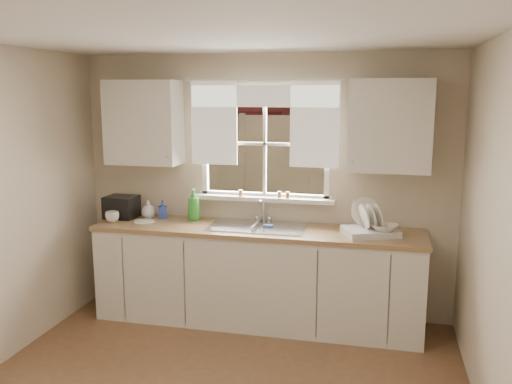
% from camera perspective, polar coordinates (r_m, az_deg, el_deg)
% --- Properties ---
extents(room_walls, '(3.62, 4.02, 2.50)m').
position_cam_1_polar(room_walls, '(3.28, -6.88, -5.49)').
color(room_walls, beige).
rests_on(room_walls, ground).
extents(ceiling, '(3.60, 4.00, 0.02)m').
position_cam_1_polar(ceiling, '(3.23, -6.97, 16.90)').
color(ceiling, silver).
rests_on(ceiling, room_walls).
extents(window, '(1.38, 0.16, 1.06)m').
position_cam_1_polar(window, '(5.18, 0.89, 3.25)').
color(window, white).
rests_on(window, room_walls).
extents(curtains, '(1.50, 0.03, 0.81)m').
position_cam_1_polar(curtains, '(5.09, 0.78, 8.18)').
color(curtains, white).
rests_on(curtains, room_walls).
extents(base_cabinets, '(3.00, 0.62, 0.87)m').
position_cam_1_polar(base_cabinets, '(5.12, 0.08, -8.96)').
color(base_cabinets, silver).
rests_on(base_cabinets, ground).
extents(countertop, '(3.04, 0.65, 0.04)m').
position_cam_1_polar(countertop, '(4.98, 0.08, -4.01)').
color(countertop, '#96744B').
rests_on(countertop, base_cabinets).
extents(upper_cabinet_left, '(0.70, 0.33, 0.80)m').
position_cam_1_polar(upper_cabinet_left, '(5.35, -11.74, 7.18)').
color(upper_cabinet_left, silver).
rests_on(upper_cabinet_left, room_walls).
extents(upper_cabinet_right, '(0.70, 0.33, 0.80)m').
position_cam_1_polar(upper_cabinet_right, '(4.86, 13.92, 6.79)').
color(upper_cabinet_right, silver).
rests_on(upper_cabinet_right, room_walls).
extents(wall_outlet, '(0.08, 0.01, 0.12)m').
position_cam_1_polar(wall_outlet, '(5.12, 10.51, -1.62)').
color(wall_outlet, beige).
rests_on(wall_outlet, room_walls).
extents(sill_jars, '(0.50, 0.04, 0.06)m').
position_cam_1_polar(sill_jars, '(5.16, 1.38, -0.23)').
color(sill_jars, brown).
rests_on(sill_jars, window).
extents(backyard, '(20.00, 10.00, 6.13)m').
position_cam_1_polar(backyard, '(11.53, 10.99, 16.83)').
color(backyard, '#335421').
rests_on(backyard, ground).
extents(sink, '(0.88, 0.52, 0.40)m').
position_cam_1_polar(sink, '(5.03, 0.16, -4.50)').
color(sink, '#B7B7BC').
rests_on(sink, countertop).
extents(dish_rack, '(0.54, 0.48, 0.31)m').
position_cam_1_polar(dish_rack, '(4.82, 11.92, -3.68)').
color(dish_rack, silver).
rests_on(dish_rack, countertop).
extents(bowl, '(0.27, 0.27, 0.05)m').
position_cam_1_polar(bowl, '(4.77, 13.42, -3.65)').
color(bowl, silver).
rests_on(bowl, dish_rack).
extents(soap_bottle_a, '(0.14, 0.14, 0.32)m').
position_cam_1_polar(soap_bottle_a, '(5.27, -6.57, -1.31)').
color(soap_bottle_a, green).
rests_on(soap_bottle_a, countertop).
extents(soap_bottle_b, '(0.11, 0.11, 0.18)m').
position_cam_1_polar(soap_bottle_b, '(5.41, -9.80, -1.82)').
color(soap_bottle_b, '#2D46AA').
rests_on(soap_bottle_b, countertop).
extents(soap_bottle_c, '(0.18, 0.18, 0.18)m').
position_cam_1_polar(soap_bottle_c, '(5.46, -11.28, -1.77)').
color(soap_bottle_c, beige).
rests_on(soap_bottle_c, countertop).
extents(saucer, '(0.20, 0.20, 0.01)m').
position_cam_1_polar(saucer, '(5.31, -11.69, -3.04)').
color(saucer, white).
rests_on(saucer, countertop).
extents(cup, '(0.14, 0.14, 0.10)m').
position_cam_1_polar(cup, '(5.37, -14.89, -2.54)').
color(cup, white).
rests_on(cup, countertop).
extents(black_appliance, '(0.31, 0.27, 0.22)m').
position_cam_1_polar(black_appliance, '(5.52, -13.97, -1.53)').
color(black_appliance, black).
rests_on(black_appliance, countertop).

